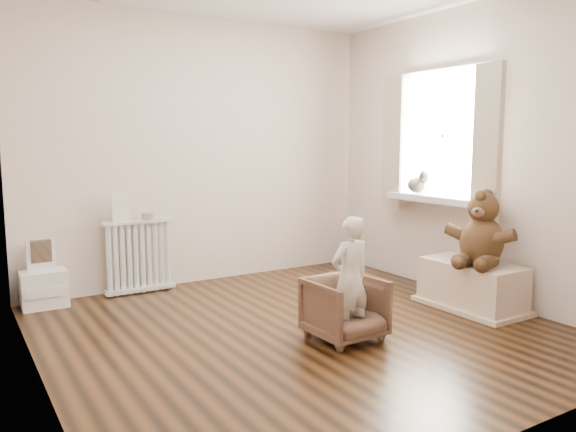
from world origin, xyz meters
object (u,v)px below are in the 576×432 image
toy_vanity (43,275)px  teddy_bear (482,232)px  armchair (345,308)px  child (350,278)px  plush_cat (418,183)px  radiator (139,251)px  toy_bench (472,285)px

toy_vanity → teddy_bear: (3.04, -2.04, 0.40)m
toy_vanity → teddy_bear: size_ratio=0.95×
armchair → teddy_bear: (1.34, -0.07, 0.45)m
child → teddy_bear: size_ratio=1.43×
armchair → plush_cat: plush_cat is taller
radiator → toy_vanity: bearing=-177.9°
child → teddy_bear: teddy_bear is taller
teddy_bear → plush_cat: size_ratio=2.25×
plush_cat → armchair: bearing=-154.0°
toy_bench → plush_cat: plush_cat is taller
plush_cat → child: bearing=-152.6°
armchair → plush_cat: 1.89m
teddy_bear → plush_cat: plush_cat is taller
child → toy_bench: 1.39m
toy_bench → plush_cat: size_ratio=3.09×
radiator → child: (0.87, -2.05, 0.07)m
teddy_bear → toy_vanity: bearing=126.1°
child → toy_bench: bearing=-178.6°
plush_cat → teddy_bear: bearing=-103.6°
child → toy_bench: child is taller
radiator → teddy_bear: size_ratio=1.12×
teddy_bear → plush_cat: bearing=59.6°
teddy_bear → plush_cat: 0.99m
radiator → plush_cat: (2.38, -1.15, 0.61)m
child → teddy_bear: bearing=177.0°
toy_bench → teddy_bear: 0.48m
radiator → armchair: radiator is taller
radiator → plush_cat: 2.71m
radiator → child: 2.23m
toy_bench → plush_cat: (0.14, 0.81, 0.80)m
toy_vanity → child: bearing=-49.8°
radiator → child: child is taller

